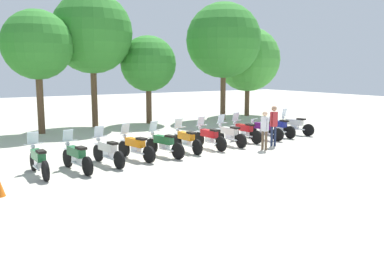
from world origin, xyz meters
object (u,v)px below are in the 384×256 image
(tree_2, at_px, (92,33))
(motorcycle_6, at_px, (209,137))
(motorcycle_10, at_px, (278,127))
(motorcycle_5, at_px, (186,140))
(tree_4, at_px, (224,41))
(motorcycle_0, at_px, (38,160))
(tree_1, at_px, (37,45))
(tree_5, at_px, (248,59))
(person_0, at_px, (265,127))
(motorcycle_3, at_px, (135,146))
(motorcycle_4, at_px, (164,144))
(motorcycle_9, at_px, (264,129))
(person_1, at_px, (274,122))
(motorcycle_2, at_px, (107,151))
(motorcycle_11, at_px, (294,125))
(motorcycle_7, at_px, (229,134))
(motorcycle_1, at_px, (76,156))
(motorcycle_8, at_px, (244,131))
(tree_3, at_px, (148,64))

(tree_2, bearing_deg, motorcycle_6, -76.97)
(motorcycle_10, bearing_deg, motorcycle_5, 95.29)
(tree_4, bearing_deg, motorcycle_0, -147.43)
(tree_1, relative_size, tree_5, 1.00)
(person_0, relative_size, tree_1, 0.26)
(motorcycle_3, height_order, motorcycle_6, same)
(tree_5, bearing_deg, motorcycle_4, -141.63)
(tree_2, xyz_separation_m, tree_5, (11.71, -0.10, -1.36))
(motorcycle_9, relative_size, person_0, 1.27)
(motorcycle_6, relative_size, person_1, 1.19)
(motorcycle_10, height_order, tree_5, tree_5)
(person_1, bearing_deg, motorcycle_0, -80.41)
(motorcycle_9, distance_m, tree_4, 9.31)
(tree_5, bearing_deg, person_1, -123.65)
(tree_5, bearing_deg, motorcycle_9, -124.69)
(tree_2, height_order, tree_4, tree_2)
(motorcycle_2, relative_size, tree_1, 0.33)
(motorcycle_0, distance_m, motorcycle_10, 12.21)
(tree_1, bearing_deg, motorcycle_3, -78.17)
(motorcycle_11, height_order, person_0, person_0)
(motorcycle_7, distance_m, tree_1, 11.27)
(tree_2, bearing_deg, motorcycle_2, -105.37)
(person_1, xyz_separation_m, tree_1, (-8.22, 9.28, 3.63))
(motorcycle_10, bearing_deg, motorcycle_4, 96.33)
(motorcycle_4, height_order, motorcycle_9, motorcycle_4)
(motorcycle_1, distance_m, motorcycle_5, 4.92)
(motorcycle_0, distance_m, motorcycle_9, 10.98)
(tree_1, bearing_deg, person_1, -48.44)
(person_0, bearing_deg, motorcycle_6, 125.51)
(motorcycle_8, height_order, tree_3, tree_3)
(motorcycle_9, bearing_deg, motorcycle_0, 82.39)
(motorcycle_8, relative_size, tree_4, 0.28)
(motorcycle_5, distance_m, person_0, 3.42)
(motorcycle_8, xyz_separation_m, motorcycle_11, (3.62, 0.27, 0.00))
(motorcycle_0, xyz_separation_m, motorcycle_1, (1.21, -0.09, 0.00))
(person_0, bearing_deg, motorcycle_9, 32.87)
(motorcycle_4, relative_size, tree_2, 0.27)
(motorcycle_7, height_order, tree_1, tree_1)
(tree_5, bearing_deg, motorcycle_2, -145.95)
(motorcycle_6, height_order, person_0, person_0)
(motorcycle_4, height_order, motorcycle_11, same)
(tree_1, xyz_separation_m, tree_2, (3.29, 1.01, 0.85))
(motorcycle_0, xyz_separation_m, motorcycle_11, (13.31, 1.67, 0.00))
(motorcycle_6, height_order, tree_3, tree_3)
(tree_2, distance_m, tree_5, 11.79)
(motorcycle_1, relative_size, tree_5, 0.33)
(tree_1, distance_m, tree_3, 6.90)
(motorcycle_5, height_order, motorcycle_6, same)
(motorcycle_4, bearing_deg, motorcycle_6, -96.23)
(motorcycle_5, height_order, tree_4, tree_4)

